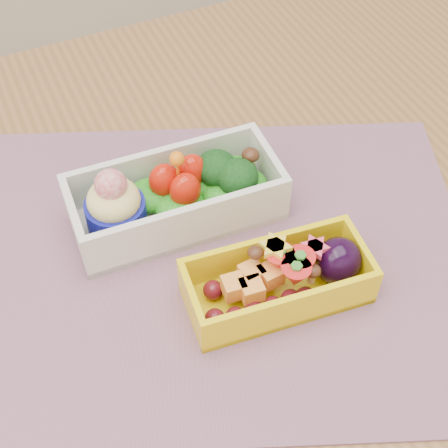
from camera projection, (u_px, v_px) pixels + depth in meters
name	position (u px, v px, depth m)	size (l,w,h in m)	color
table	(267.00, 310.00, 0.67)	(1.20, 0.80, 0.75)	brown
placemat	(219.00, 258.00, 0.59)	(0.45, 0.35, 0.00)	gray
bento_white	(175.00, 197.00, 0.60)	(0.20, 0.09, 0.08)	silver
bento_yellow	(282.00, 279.00, 0.54)	(0.16, 0.08, 0.05)	yellow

